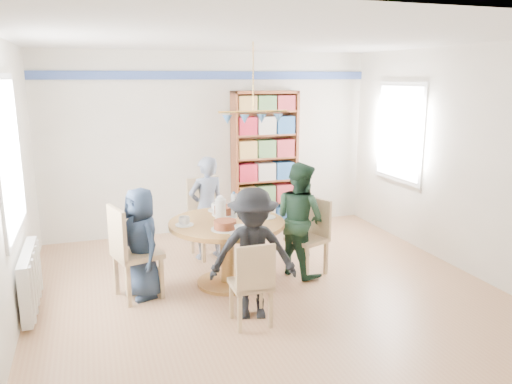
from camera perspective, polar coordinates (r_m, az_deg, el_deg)
name	(u,v)px	position (r m, az deg, el deg)	size (l,w,h in m)	color
ground	(267,292)	(5.64, 1.32, -11.32)	(5.00, 5.00, 0.00)	tan
room_shell	(223,136)	(5.93, -3.85, 6.43)	(5.00, 5.00, 5.00)	white
radiator	(30,280)	(5.54, -24.39, -9.10)	(0.12, 1.00, 0.60)	silver
dining_table	(227,238)	(5.66, -3.33, -5.23)	(1.30, 1.30, 0.75)	olive
chair_left	(129,249)	(5.44, -14.29, -6.30)	(0.56, 0.56, 1.02)	tan
chair_right	(312,233)	(6.05, 6.36, -4.63)	(0.52, 0.52, 0.91)	tan
chair_far	(207,213)	(6.65, -5.61, -2.39)	(0.54, 0.54, 1.03)	tan
chair_near	(253,281)	(4.74, -0.37, -10.11)	(0.38, 0.38, 0.84)	tan
person_left	(142,243)	(5.47, -12.93, -5.69)	(0.59, 0.38, 1.21)	#1B273C
person_right	(300,219)	(5.95, 5.03, -3.08)	(0.66, 0.52, 1.36)	black
person_far	(207,208)	(6.48, -5.65, -1.83)	(0.49, 0.32, 1.35)	gray
person_near	(253,254)	(4.86, -0.34, -7.09)	(0.85, 0.49, 1.31)	black
bookshelf	(265,162)	(7.72, 1.00, 3.47)	(1.01, 0.30, 2.13)	brown
tableware	(224,215)	(5.60, -3.68, -2.65)	(1.16, 1.16, 0.30)	white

